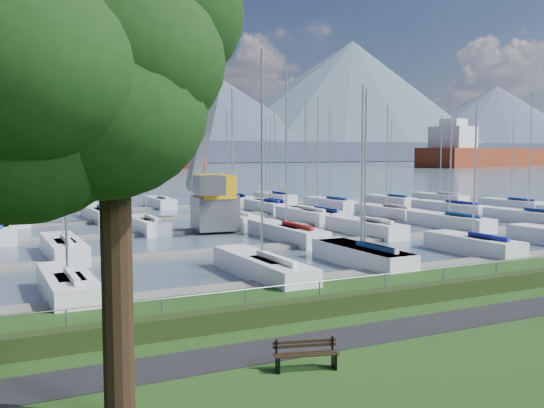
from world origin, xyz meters
TOP-DOWN VIEW (x-y plane):
  - path at (0.00, -3.00)m, footprint 160.00×2.00m
  - water at (0.00, 260.00)m, footprint 800.00×540.00m
  - hedge at (0.00, -0.40)m, footprint 80.00×0.70m
  - fence at (0.00, 0.00)m, footprint 80.00×0.04m
  - foothill at (0.00, 330.00)m, footprint 900.00×80.00m
  - mountains at (7.35, 404.62)m, footprint 1190.00×360.00m
  - docks at (0.00, 26.00)m, footprint 90.00×41.60m
  - bench_left at (-7.36, -4.88)m, footprint 1.85×0.90m
  - tree at (-13.40, -5.56)m, footprint 7.39×8.15m
  - crane at (2.04, 26.49)m, footprint 4.99×13.33m
  - cargo_ship_mid at (13.65, 221.96)m, footprint 102.67×54.95m
  - cargo_ship_east at (182.64, 172.88)m, footprint 88.89×40.21m
  - sailboat_fleet at (-1.56, 29.57)m, footprint 75.04×50.05m

SIDE VIEW (x-z plane):
  - water at x=0.00m, z-range -0.50..-0.30m
  - docks at x=0.00m, z-range -0.34..-0.09m
  - path at x=0.00m, z-range -0.01..0.03m
  - hedge at x=0.00m, z-range 0.00..0.70m
  - bench_left at x=-7.36m, z-range -0.01..0.84m
  - fence at x=0.00m, z-range 1.18..1.22m
  - cargo_ship_mid at x=13.65m, z-range -7.24..14.26m
  - cargo_ship_east at x=182.64m, z-range -7.08..14.42m
  - crane at x=2.04m, z-range -5.85..16.50m
  - sailboat_fleet at x=-1.56m, z-range -1.30..12.11m
  - foothill at x=0.00m, z-range 0.00..12.00m
  - tree at x=-13.40m, z-range 1.97..13.39m
  - mountains at x=7.35m, z-range -10.82..104.18m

